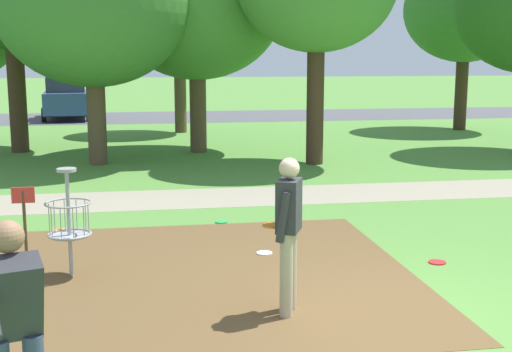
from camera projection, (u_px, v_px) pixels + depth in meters
name	position (u px, v px, depth m)	size (l,w,h in m)	color
ground_plane	(402.00, 317.00, 7.31)	(160.00, 160.00, 0.00)	#518438
dirt_tee_pad	(194.00, 276.00, 8.64)	(5.57, 5.28, 0.01)	brown
disc_golf_basket	(64.00, 218.00, 8.52)	(0.98, 0.58, 1.39)	#9E9EA3
player_foreground_watching	(15.00, 328.00, 4.52)	(0.46, 1.17, 1.71)	#384260
player_throwing	(288.00, 227.00, 7.25)	(0.45, 0.49, 1.71)	tan
frisbee_near_basket	(221.00, 222.00, 11.41)	(0.21, 0.21, 0.02)	green
frisbee_mid_grass	(437.00, 262.00, 9.20)	(0.23, 0.23, 0.02)	red
frisbee_far_left	(59.00, 230.00, 10.87)	(0.24, 0.24, 0.02)	orange
frisbee_scattered_a	(264.00, 253.00, 9.62)	(0.23, 0.23, 0.02)	white
frisbee_scattered_b	(14.00, 306.00, 7.60)	(0.26, 0.26, 0.02)	#1E93DB
tree_near_left	(465.00, 10.00, 24.80)	(4.46, 4.46, 6.29)	#422D1E
tree_near_right	(196.00, 6.00, 19.03)	(4.87, 4.87, 6.21)	brown
tree_far_left	(179.00, 5.00, 23.92)	(3.60, 3.60, 6.07)	brown
tree_far_center	(92.00, 4.00, 16.85)	(4.84, 4.84, 6.08)	brown
parking_lot_strip	(202.00, 116.00, 31.06)	(36.00, 6.00, 0.01)	#4C4C51
parked_car_leftmost	(67.00, 98.00, 29.73)	(2.21, 4.32, 1.84)	#2D4784
gravel_path	(281.00, 195.00, 13.63)	(40.00, 1.85, 0.00)	gray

